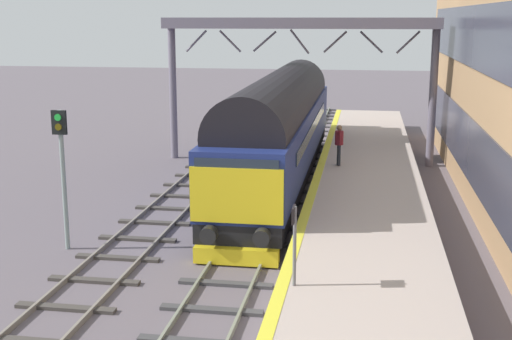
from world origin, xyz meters
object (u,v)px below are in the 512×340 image
object	(u,v)px
waiting_passenger	(339,141)
signal_post_near	(62,163)
diesel_locomotive	(280,126)
platform_number_sign	(294,233)

from	to	relation	value
waiting_passenger	signal_post_near	bearing A→B (deg)	129.01
diesel_locomotive	waiting_passenger	world-z (taller)	diesel_locomotive
diesel_locomotive	signal_post_near	distance (m)	10.51
signal_post_near	waiting_passenger	bearing A→B (deg)	48.31
signal_post_near	platform_number_sign	distance (m)	8.46
diesel_locomotive	waiting_passenger	xyz separation A→B (m)	(2.45, -0.35, -0.50)
diesel_locomotive	signal_post_near	world-z (taller)	diesel_locomotive
waiting_passenger	platform_number_sign	bearing A→B (deg)	168.73
diesel_locomotive	waiting_passenger	bearing A→B (deg)	-8.09
diesel_locomotive	waiting_passenger	size ratio (longest dim) A/B	11.92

